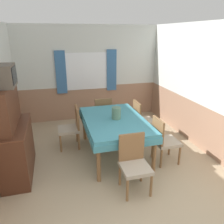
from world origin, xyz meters
The scene contains 11 objects.
wall_back centered at (0.00, 4.36, 1.30)m, with size 4.30×0.10×2.60m.
wall_right centered at (1.98, 2.17, 1.30)m, with size 0.05×4.74×2.60m.
dining_table centered at (0.11, 2.15, 0.67)m, with size 1.19×1.81×0.77m.
chair_right_near centered at (0.92, 1.61, 0.48)m, with size 0.44×0.44×0.91m.
chair_left_far centered at (-0.71, 2.69, 0.48)m, with size 0.44×0.44×0.91m.
chair_head_window centered at (0.11, 3.27, 0.48)m, with size 0.44×0.44×0.91m.
chair_right_far centered at (0.92, 2.69, 0.48)m, with size 0.44×0.44×0.91m.
chair_head_near centered at (0.11, 1.03, 0.48)m, with size 0.44×0.44×0.91m.
sideboard centered at (-1.73, 1.94, 0.67)m, with size 0.46×1.21×1.59m.
tv centered at (-1.70, 1.88, 1.76)m, with size 0.29×0.48×0.34m.
vase centered at (0.14, 2.16, 0.89)m, with size 0.18×0.18×0.23m.
Camera 1 is at (-0.99, -1.71, 2.37)m, focal length 35.00 mm.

